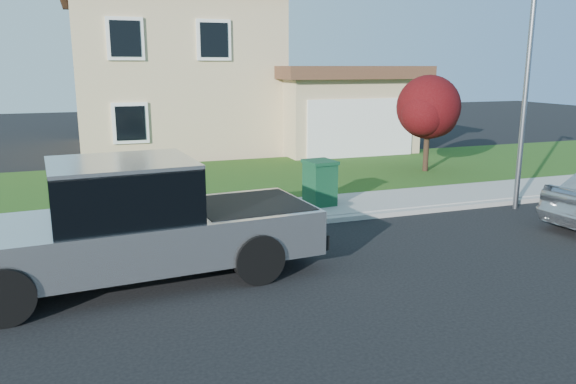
% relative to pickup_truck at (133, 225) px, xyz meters
% --- Properties ---
extents(ground, '(80.00, 80.00, 0.00)m').
position_rel_pickup_truck_xyz_m(ground, '(3.09, -0.66, -0.99)').
color(ground, black).
rests_on(ground, ground).
extents(curb, '(40.00, 0.20, 0.12)m').
position_rel_pickup_truck_xyz_m(curb, '(4.09, 2.24, -0.93)').
color(curb, gray).
rests_on(curb, ground).
extents(sidewalk, '(40.00, 2.00, 0.15)m').
position_rel_pickup_truck_xyz_m(sidewalk, '(4.09, 3.34, -0.91)').
color(sidewalk, gray).
rests_on(sidewalk, ground).
extents(lawn, '(40.00, 7.00, 0.10)m').
position_rel_pickup_truck_xyz_m(lawn, '(4.09, 7.84, -0.94)').
color(lawn, '#1C3F12').
rests_on(lawn, ground).
extents(house, '(14.00, 11.30, 6.85)m').
position_rel_pickup_truck_xyz_m(house, '(4.41, 15.72, 2.18)').
color(house, tan).
rests_on(house, ground).
extents(pickup_truck, '(6.60, 2.71, 2.12)m').
position_rel_pickup_truck_xyz_m(pickup_truck, '(0.00, 0.00, 0.00)').
color(pickup_truck, black).
rests_on(pickup_truck, ground).
extents(woman, '(0.56, 0.40, 1.66)m').
position_rel_pickup_truck_xyz_m(woman, '(1.21, 1.41, -0.20)').
color(woman, tan).
rests_on(woman, ground).
extents(ornamental_tree, '(2.38, 2.15, 3.27)m').
position_rel_pickup_truck_xyz_m(ornamental_tree, '(10.35, 6.81, 1.20)').
color(ornamental_tree, black).
rests_on(ornamental_tree, lawn).
extents(trash_bin, '(0.78, 0.88, 1.15)m').
position_rel_pickup_truck_xyz_m(trash_bin, '(4.91, 3.41, -0.26)').
color(trash_bin, '#103D23').
rests_on(trash_bin, sidewalk).
extents(street_lamp, '(0.29, 0.72, 5.57)m').
position_rel_pickup_truck_xyz_m(street_lamp, '(9.79, 1.74, 2.19)').
color(street_lamp, slate).
rests_on(street_lamp, ground).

